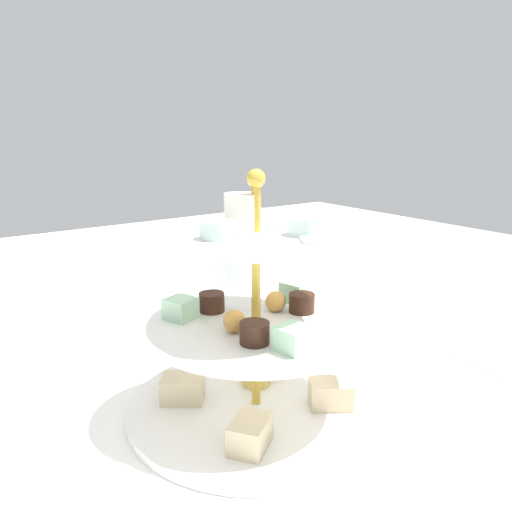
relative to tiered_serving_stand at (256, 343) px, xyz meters
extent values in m
plane|color=white|center=(0.00, 0.00, -0.08)|extent=(2.40, 2.40, 0.00)
cylinder|color=white|center=(0.00, 0.00, -0.08)|extent=(0.29, 0.29, 0.01)
cylinder|color=white|center=(0.00, 0.00, 0.02)|extent=(0.24, 0.24, 0.01)
cylinder|color=white|center=(0.00, 0.00, 0.12)|extent=(0.19, 0.19, 0.01)
cylinder|color=gold|center=(0.00, 0.00, 0.05)|extent=(0.01, 0.01, 0.27)
sphere|color=gold|center=(0.00, 0.00, 0.18)|extent=(0.02, 0.02, 0.02)
cube|color=beige|center=(0.05, 0.07, -0.06)|extent=(0.06, 0.06, 0.03)
cube|color=beige|center=(-0.07, 0.05, -0.06)|extent=(0.06, 0.06, 0.03)
cube|color=beige|center=(-0.06, -0.07, -0.06)|extent=(0.06, 0.06, 0.03)
cube|color=beige|center=(0.06, -0.05, -0.06)|extent=(0.06, 0.05, 0.03)
cylinder|color=#E5C660|center=(0.04, -0.03, -0.07)|extent=(0.04, 0.04, 0.01)
cylinder|color=#381E14|center=(0.06, 0.02, 0.04)|extent=(0.03, 0.03, 0.02)
cylinder|color=#381E14|center=(-0.05, 0.04, 0.04)|extent=(0.03, 0.03, 0.02)
cylinder|color=#381E14|center=(-0.01, -0.06, 0.04)|extent=(0.03, 0.03, 0.02)
cube|color=#B2E5BC|center=(0.05, 0.06, 0.04)|extent=(0.04, 0.04, 0.02)
cube|color=#B2E5BC|center=(-0.08, 0.02, 0.04)|extent=(0.03, 0.03, 0.02)
cube|color=#B2E5BC|center=(0.03, -0.08, 0.04)|extent=(0.04, 0.04, 0.02)
sphere|color=gold|center=(-0.01, 0.04, 0.04)|extent=(0.02, 0.02, 0.02)
sphere|color=gold|center=(0.01, -0.04, 0.04)|extent=(0.02, 0.02, 0.02)
cylinder|color=silver|center=(0.05, -0.02, 0.14)|extent=(0.03, 0.03, 0.02)
cylinder|color=silver|center=(-0.01, 0.05, 0.14)|extent=(0.03, 0.03, 0.02)
cylinder|color=silver|center=(-0.04, -0.03, 0.14)|extent=(0.03, 0.03, 0.02)
cylinder|color=white|center=(0.01, 0.01, 0.15)|extent=(0.04, 0.04, 0.04)
cube|color=silver|center=(-0.04, -0.03, 0.13)|extent=(0.08, 0.06, 0.00)
cube|color=silver|center=(0.04, -0.03, 0.13)|extent=(0.09, 0.03, 0.00)
cylinder|color=silver|center=(0.25, -0.13, -0.03)|extent=(0.07, 0.07, 0.12)
cube|color=silver|center=(-0.10, -0.32, -0.08)|extent=(0.17, 0.04, 0.00)
cube|color=silver|center=(0.27, 0.19, -0.08)|extent=(0.12, 0.14, 0.00)
camera|label=1|loc=(-0.44, 0.32, 0.24)|focal=36.51mm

